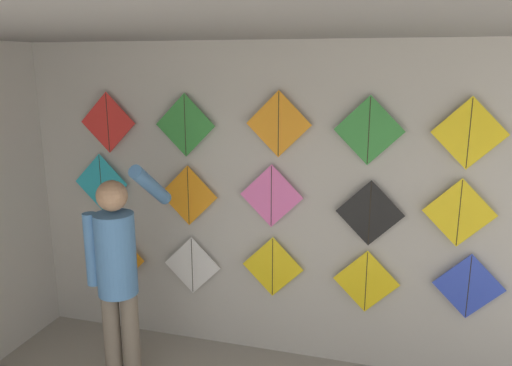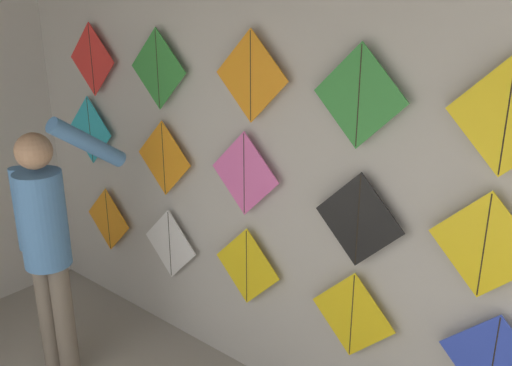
{
  "view_description": "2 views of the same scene",
  "coord_description": "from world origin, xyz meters",
  "views": [
    {
      "loc": [
        1.02,
        -0.42,
        2.62
      ],
      "look_at": [
        -0.04,
        3.33,
        1.67
      ],
      "focal_mm": 35.0,
      "sensor_mm": 36.0,
      "label": 1
    },
    {
      "loc": [
        2.27,
        1.03,
        2.67
      ],
      "look_at": [
        0.33,
        3.33,
        1.58
      ],
      "focal_mm": 40.0,
      "sensor_mm": 36.0,
      "label": 2
    }
  ],
  "objects": [
    {
      "name": "kite_4",
      "position": [
        1.65,
        3.57,
        0.88
      ],
      "size": [
        0.55,
        0.01,
        0.55
      ],
      "color": "blue"
    },
    {
      "name": "shopkeeper",
      "position": [
        -0.99,
        2.75,
        1.06
      ],
      "size": [
        0.47,
        0.69,
        1.89
      ],
      "rotation": [
        0.0,
        0.0,
        0.21
      ],
      "color": "#726656",
      "rests_on": "ground"
    },
    {
      "name": "kite_2",
      "position": [
        0.04,
        3.57,
        0.86
      ],
      "size": [
        0.55,
        0.01,
        0.55
      ],
      "color": "yellow"
    },
    {
      "name": "kite_13",
      "position": [
        0.81,
        3.57,
        2.1
      ],
      "size": [
        0.55,
        0.01,
        0.55
      ],
      "color": "#338C38"
    },
    {
      "name": "kite_7",
      "position": [
        0.03,
        3.57,
        1.51
      ],
      "size": [
        0.55,
        0.01,
        0.55
      ],
      "color": "pink"
    },
    {
      "name": "kite_14",
      "position": [
        1.54,
        3.57,
        2.1
      ],
      "size": [
        0.55,
        0.01,
        0.55
      ],
      "color": "yellow"
    },
    {
      "name": "kite_10",
      "position": [
        -1.51,
        3.57,
        2.09
      ],
      "size": [
        0.55,
        0.01,
        0.55
      ],
      "color": "red"
    },
    {
      "name": "kite_0",
      "position": [
        -1.5,
        3.57,
        0.77
      ],
      "size": [
        0.55,
        0.01,
        0.55
      ],
      "color": "orange"
    },
    {
      "name": "kite_12",
      "position": [
        0.08,
        3.57,
        2.12
      ],
      "size": [
        0.55,
        0.01,
        0.55
      ],
      "color": "orange"
    },
    {
      "name": "kite_8",
      "position": [
        0.85,
        3.57,
        1.42
      ],
      "size": [
        0.55,
        0.01,
        0.55
      ],
      "color": "black"
    },
    {
      "name": "kite_3",
      "position": [
        0.85,
        3.57,
        0.82
      ],
      "size": [
        0.55,
        0.01,
        0.55
      ],
      "color": "yellow"
    },
    {
      "name": "kite_6",
      "position": [
        -0.74,
        3.57,
        1.46
      ],
      "size": [
        0.55,
        0.01,
        0.55
      ],
      "color": "orange"
    },
    {
      "name": "kite_5",
      "position": [
        -1.63,
        3.57,
        1.52
      ],
      "size": [
        0.55,
        0.01,
        0.55
      ],
      "color": "#28B2C6"
    },
    {
      "name": "back_panel",
      "position": [
        0.0,
        3.66,
        1.4
      ],
      "size": [
        5.39,
        0.06,
        2.8
      ],
      "primitive_type": "cube",
      "color": "#BCB7AD",
      "rests_on": "ground"
    },
    {
      "name": "ceiling_slab",
      "position": [
        0.0,
        1.81,
        2.82
      ],
      "size": [
        5.39,
        4.43,
        0.04
      ],
      "primitive_type": "cube",
      "color": "gray"
    },
    {
      "name": "kite_1",
      "position": [
        -0.73,
        3.57,
        0.79
      ],
      "size": [
        0.55,
        0.01,
        0.55
      ],
      "color": "white"
    },
    {
      "name": "kite_11",
      "position": [
        -0.75,
        3.57,
        2.09
      ],
      "size": [
        0.55,
        0.01,
        0.55
      ],
      "color": "#338C38"
    },
    {
      "name": "kite_9",
      "position": [
        1.53,
        3.57,
        1.48
      ],
      "size": [
        0.55,
        0.01,
        0.55
      ],
      "color": "yellow"
    }
  ]
}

